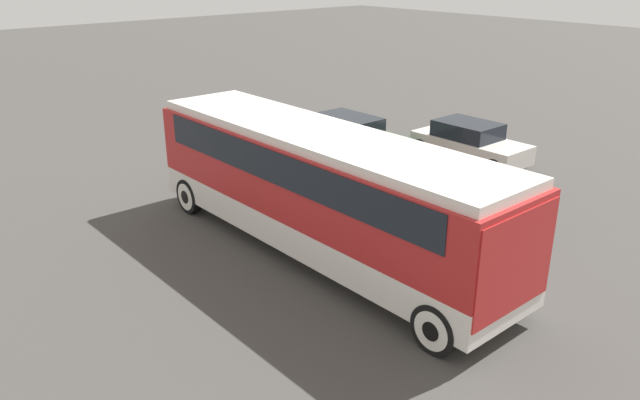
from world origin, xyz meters
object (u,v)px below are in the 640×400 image
(parked_car_far, at_px, (350,134))
(tour_bus, at_px, (323,183))
(parked_car_near, at_px, (469,143))
(parked_car_mid, at_px, (460,192))

(parked_car_far, bearing_deg, tour_bus, -47.80)
(tour_bus, height_order, parked_car_near, tour_bus)
(tour_bus, bearing_deg, parked_car_near, 103.54)
(tour_bus, distance_m, parked_car_mid, 5.02)
(tour_bus, distance_m, parked_car_far, 9.10)
(parked_car_near, distance_m, parked_car_mid, 4.92)
(parked_car_near, bearing_deg, tour_bus, -76.46)
(parked_car_near, bearing_deg, parked_car_mid, -56.30)
(parked_car_far, bearing_deg, parked_car_mid, -15.62)
(tour_bus, bearing_deg, parked_car_mid, 83.12)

